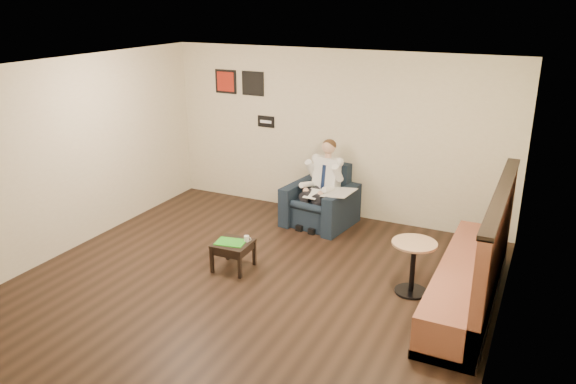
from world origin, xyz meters
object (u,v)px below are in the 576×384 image
at_px(armchair, 320,196).
at_px(green_folder, 231,242).
at_px(banquette, 471,248).
at_px(seated_man, 316,188).
at_px(side_table, 233,255).
at_px(coffee_mug, 247,239).
at_px(smartphone, 241,239).
at_px(cafe_table, 413,268).

bearing_deg(armchair, green_folder, -95.21).
bearing_deg(banquette, seated_man, 151.31).
relative_size(side_table, banquette, 0.17).
distance_m(coffee_mug, smartphone, 0.13).
xyz_separation_m(coffee_mug, smartphone, (-0.12, 0.03, -0.04)).
relative_size(side_table, cafe_table, 0.69).
bearing_deg(cafe_table, smartphone, -173.49).
height_order(armchair, cafe_table, armchair).
relative_size(armchair, smartphone, 8.13).
distance_m(armchair, banquette, 3.04).
bearing_deg(coffee_mug, seated_man, 81.11).
bearing_deg(smartphone, side_table, -97.35).
height_order(side_table, banquette, banquette).
bearing_deg(seated_man, smartphone, -94.74).
height_order(side_table, cafe_table, cafe_table).
bearing_deg(side_table, armchair, 77.43).
bearing_deg(seated_man, armchair, 90.00).
height_order(green_folder, banquette, banquette).
distance_m(seated_man, coffee_mug, 1.82).
relative_size(green_folder, coffee_mug, 4.74).
relative_size(seated_man, coffee_mug, 15.89).
bearing_deg(cafe_table, green_folder, -169.92).
relative_size(armchair, banquette, 0.35).
bearing_deg(seated_man, green_folder, -95.55).
distance_m(green_folder, coffee_mug, 0.23).
height_order(seated_man, smartphone, seated_man).
bearing_deg(banquette, green_folder, -171.05).
xyz_separation_m(seated_man, cafe_table, (1.96, -1.49, -0.31)).
height_order(seated_man, green_folder, seated_man).
xyz_separation_m(side_table, coffee_mug, (0.15, 0.11, 0.24)).
xyz_separation_m(armchair, coffee_mug, (-0.30, -1.91, -0.05)).
xyz_separation_m(seated_man, coffee_mug, (-0.28, -1.79, -0.23)).
distance_m(armchair, cafe_table, 2.53).
distance_m(seated_man, banquette, 2.99).
height_order(green_folder, cafe_table, cafe_table).
distance_m(green_folder, banquette, 3.14).
height_order(side_table, green_folder, green_folder).
bearing_deg(banquette, side_table, -171.32).
bearing_deg(armchair, coffee_mug, -90.89).
bearing_deg(armchair, seated_man, -90.00).
height_order(side_table, coffee_mug, coffee_mug).
distance_m(side_table, cafe_table, 2.43).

